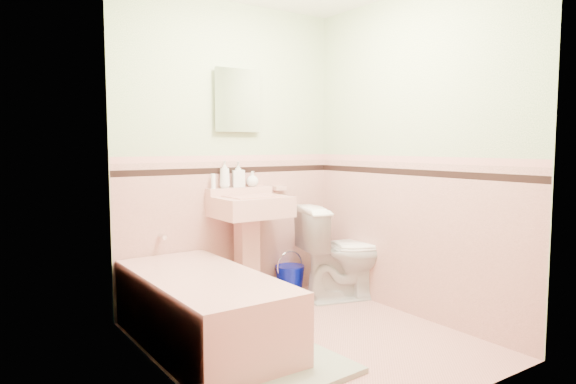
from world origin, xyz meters
TOP-DOWN VIEW (x-y plane):
  - floor at (0.00, 0.00)m, footprint 2.20×2.20m
  - wall_back at (0.00, 1.10)m, footprint 2.50×0.00m
  - wall_front at (0.00, -1.10)m, footprint 2.50×0.00m
  - wall_left at (-1.00, 0.00)m, footprint 0.00×2.50m
  - wall_right at (1.00, 0.00)m, footprint 0.00×2.50m
  - wainscot_back at (0.00, 1.09)m, footprint 2.00×0.00m
  - wainscot_front at (0.00, -1.09)m, footprint 2.00×0.00m
  - wainscot_left at (-0.99, 0.00)m, footprint 0.00×2.20m
  - wainscot_right at (0.99, 0.00)m, footprint 0.00×2.20m
  - accent_back at (0.00, 1.08)m, footprint 2.00×0.00m
  - accent_front at (0.00, -1.08)m, footprint 2.00×0.00m
  - accent_left at (-0.98, 0.00)m, footprint 0.00×2.20m
  - accent_right at (0.98, 0.00)m, footprint 0.00×2.20m
  - cap_back at (0.00, 1.08)m, footprint 2.00×0.00m
  - cap_front at (0.00, -1.08)m, footprint 2.00×0.00m
  - cap_left at (-0.98, 0.00)m, footprint 0.00×2.20m
  - cap_right at (0.98, 0.00)m, footprint 0.00×2.20m
  - bathtub at (-0.63, 0.33)m, footprint 0.70×1.50m
  - tub_faucet at (-0.63, 1.05)m, footprint 0.04×0.12m
  - sink at (0.05, 0.86)m, footprint 0.58×0.48m
  - sink_faucet at (0.05, 1.00)m, footprint 0.02×0.02m
  - medicine_cabinet at (0.05, 1.07)m, footprint 0.39×0.04m
  - soap_dish at (0.47, 1.06)m, footprint 0.11×0.06m
  - soap_bottle_left at (-0.09, 1.04)m, footprint 0.11×0.11m
  - soap_bottle_mid at (0.04, 1.04)m, footprint 0.12×0.12m
  - soap_bottle_right at (0.18, 1.04)m, footprint 0.13×0.13m
  - tube at (-0.19, 1.04)m, footprint 0.04×0.04m
  - toilet at (0.85, 0.60)m, footprint 0.89×0.66m
  - bucket at (0.51, 0.96)m, footprint 0.31×0.31m
  - bath_mat at (-0.46, -0.36)m, footprint 0.87×0.61m
  - shoe at (-0.59, -0.30)m, footprint 0.16×0.08m

SIDE VIEW (x-z plane):
  - floor at x=0.00m, z-range 0.00..0.00m
  - bath_mat at x=-0.46m, z-range 0.00..0.03m
  - shoe at x=-0.59m, z-range 0.03..0.10m
  - bucket at x=0.51m, z-range 0.00..0.26m
  - bathtub at x=-0.63m, z-range 0.00..0.45m
  - toilet at x=0.85m, z-range 0.00..0.82m
  - sink at x=0.05m, z-range 0.00..0.92m
  - wainscot_back at x=0.00m, z-range -0.40..1.60m
  - wainscot_front at x=0.00m, z-range -0.40..1.60m
  - wainscot_left at x=-0.99m, z-range -0.50..1.70m
  - wainscot_right at x=0.99m, z-range -0.50..1.70m
  - tub_faucet at x=-0.63m, z-range 0.61..0.65m
  - sink_faucet at x=0.05m, z-range 0.90..1.00m
  - soap_dish at x=0.47m, z-range 0.93..0.97m
  - tube at x=-0.19m, z-range 0.98..1.10m
  - soap_bottle_right at x=0.18m, z-range 0.98..1.11m
  - soap_bottle_mid at x=0.04m, z-range 0.98..1.19m
  - soap_bottle_left at x=-0.09m, z-range 0.98..1.20m
  - accent_left at x=-0.98m, z-range 0.02..2.22m
  - accent_right at x=0.98m, z-range 0.02..2.22m
  - accent_back at x=0.00m, z-range 0.12..2.12m
  - accent_front at x=0.00m, z-range 0.12..2.12m
  - cap_back at x=0.00m, z-range 0.22..2.22m
  - cap_front at x=0.00m, z-range 0.22..2.22m
  - cap_left at x=-0.98m, z-range 0.12..2.32m
  - cap_right at x=0.98m, z-range 0.12..2.32m
  - wall_back at x=0.00m, z-range 0.00..2.50m
  - wall_front at x=0.00m, z-range 0.00..2.50m
  - wall_left at x=-1.00m, z-range 0.00..2.50m
  - wall_right at x=1.00m, z-range 0.00..2.50m
  - medicine_cabinet at x=0.05m, z-range 1.46..1.94m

